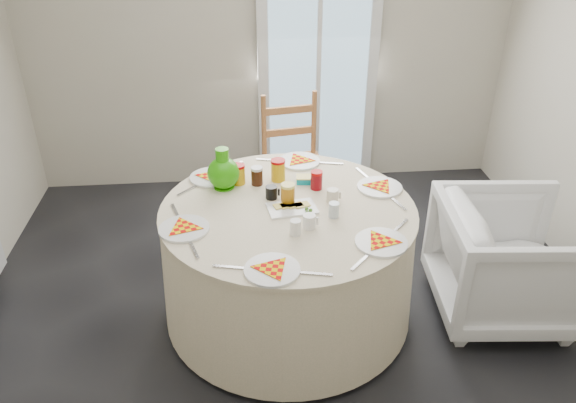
{
  "coord_description": "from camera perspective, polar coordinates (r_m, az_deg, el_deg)",
  "views": [
    {
      "loc": [
        -0.27,
        -2.6,
        2.38
      ],
      "look_at": [
        -0.02,
        0.15,
        0.8
      ],
      "focal_mm": 35.0,
      "sensor_mm": 36.0,
      "label": 1
    }
  ],
  "objects": [
    {
      "name": "mugs_glasses",
      "position": [
        3.19,
        1.68,
        0.24
      ],
      "size": [
        0.65,
        0.65,
        0.09
      ],
      "primitive_type": null,
      "rotation": [
        0.0,
        0.0,
        0.31
      ],
      "color": "#A8A8A8",
      "rests_on": "table"
    },
    {
      "name": "wall_back",
      "position": [
        4.73,
        -1.96,
        16.58
      ],
      "size": [
        4.0,
        0.02,
        2.6
      ],
      "primitive_type": "cube",
      "color": "#BCB5A3",
      "rests_on": "floor"
    },
    {
      "name": "place_settings",
      "position": [
        3.2,
        -0.0,
        -0.47
      ],
      "size": [
        1.77,
        1.77,
        0.03
      ],
      "primitive_type": null,
      "rotation": [
        0.0,
        0.0,
        -0.22
      ],
      "color": "white",
      "rests_on": "table"
    },
    {
      "name": "wooden_chair",
      "position": [
        4.27,
        0.75,
        3.21
      ],
      "size": [
        0.52,
        0.51,
        1.03
      ],
      "primitive_type": null,
      "rotation": [
        0.0,
        0.0,
        0.16
      ],
      "color": "#A86E3B",
      "rests_on": "floor"
    },
    {
      "name": "green_pitcher",
      "position": [
        3.39,
        -6.6,
        3.11
      ],
      "size": [
        0.25,
        0.25,
        0.25
      ],
      "primitive_type": null,
      "rotation": [
        0.0,
        0.0,
        -0.38
      ],
      "color": "#289D08",
      "rests_on": "table"
    },
    {
      "name": "jar_cluster",
      "position": [
        3.41,
        -1.29,
        2.5
      ],
      "size": [
        0.58,
        0.39,
        0.16
      ],
      "primitive_type": null,
      "rotation": [
        0.0,
        0.0,
        0.26
      ],
      "color": "maroon",
      "rests_on": "table"
    },
    {
      "name": "table",
      "position": [
        3.41,
        0.0,
        -6.2
      ],
      "size": [
        1.51,
        1.51,
        0.77
      ],
      "primitive_type": "cylinder",
      "color": "beige",
      "rests_on": "floor"
    },
    {
      "name": "butter_tub",
      "position": [
        3.46,
        1.74,
        2.33
      ],
      "size": [
        0.12,
        0.09,
        0.04
      ],
      "primitive_type": "cube",
      "rotation": [
        0.0,
        0.0,
        -0.1
      ],
      "color": "#0A99AF",
      "rests_on": "table"
    },
    {
      "name": "glass_door",
      "position": [
        4.79,
        3.06,
        13.62
      ],
      "size": [
        1.0,
        0.08,
        2.1
      ],
      "primitive_type": "cube",
      "color": "silver",
      "rests_on": "floor"
    },
    {
      "name": "floor",
      "position": [
        3.54,
        0.5,
        -12.56
      ],
      "size": [
        4.0,
        4.0,
        0.0
      ],
      "primitive_type": "plane",
      "color": "black",
      "rests_on": "ground"
    },
    {
      "name": "cheese_platter",
      "position": [
        3.18,
        0.42,
        -0.59
      ],
      "size": [
        0.3,
        0.21,
        0.04
      ],
      "primitive_type": null,
      "rotation": [
        0.0,
        0.0,
        0.14
      ],
      "color": "white",
      "rests_on": "table"
    },
    {
      "name": "armchair",
      "position": [
        3.67,
        21.44,
        -5.46
      ],
      "size": [
        0.82,
        0.86,
        0.83
      ],
      "primitive_type": "imported",
      "rotation": [
        0.0,
        0.0,
        1.49
      ],
      "color": "white",
      "rests_on": "floor"
    }
  ]
}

